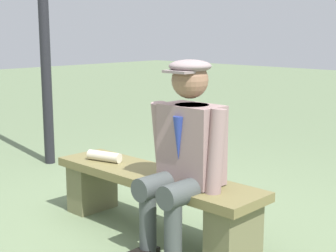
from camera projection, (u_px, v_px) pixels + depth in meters
name	position (u px, v px, depth m)	size (l,w,h in m)	color
ground_plane	(154.00, 232.00, 3.62)	(30.00, 30.00, 0.00)	#657854
bench	(154.00, 194.00, 3.56)	(1.70, 0.42, 0.44)	brown
seated_man	(184.00, 150.00, 3.21)	(0.57, 0.59, 1.24)	gray
rolled_magazine	(104.00, 156.00, 3.84)	(0.08, 0.08, 0.28)	beige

